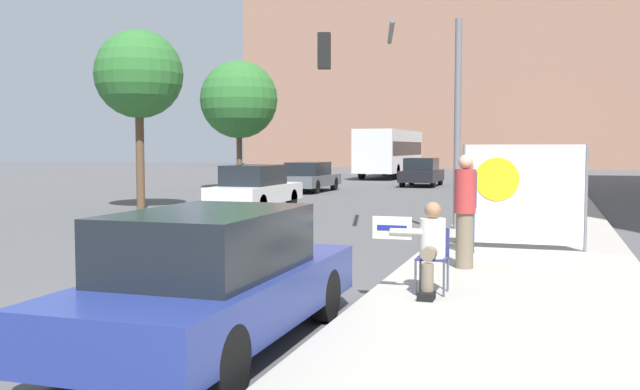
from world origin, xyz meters
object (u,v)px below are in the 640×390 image
object	(u,v)px
car_on_road_nearest	(255,188)
city_bus_on_road	(390,151)
car_on_road_midblock	(309,177)
street_tree_midblock	(239,100)
pedestrian_behind	(467,205)
street_tree_near_curb	(139,75)
seated_protester	(430,245)
traffic_light_pole	(403,86)
car_on_road_distant	(422,172)
protest_banner	(522,194)
parked_car_curbside	(214,280)
jogger_on_sidewalk	(465,210)

from	to	relation	value
car_on_road_nearest	city_bus_on_road	xyz separation A→B (m)	(-1.20, 26.71, 1.12)
car_on_road_midblock	street_tree_midblock	world-z (taller)	street_tree_midblock
pedestrian_behind	street_tree_near_curb	xyz separation A→B (m)	(-11.69, 7.74, 3.47)
pedestrian_behind	car_on_road_midblock	world-z (taller)	pedestrian_behind
seated_protester	traffic_light_pole	world-z (taller)	traffic_light_pole
seated_protester	car_on_road_distant	world-z (taller)	car_on_road_distant
protest_banner	car_on_road_midblock	world-z (taller)	protest_banner
car_on_road_nearest	car_on_road_distant	size ratio (longest dim) A/B	1.09
city_bus_on_road	pedestrian_behind	bearing A→B (deg)	-75.55
car_on_road_distant	protest_banner	bearing A→B (deg)	-75.98
pedestrian_behind	parked_car_curbside	bearing A→B (deg)	-2.93
traffic_light_pole	car_on_road_nearest	size ratio (longest dim) A/B	1.07
seated_protester	protest_banner	world-z (taller)	protest_banner
protest_banner	car_on_road_distant	xyz separation A→B (m)	(-6.09, 24.36, -0.47)
city_bus_on_road	street_tree_midblock	xyz separation A→B (m)	(-4.07, -16.30, 2.57)
protest_banner	traffic_light_pole	bearing A→B (deg)	136.16
jogger_on_sidewalk	street_tree_near_curb	distance (m)	15.55
car_on_road_midblock	car_on_road_nearest	bearing A→B (deg)	-81.62
city_bus_on_road	street_tree_near_curb	size ratio (longest dim) A/B	1.80
seated_protester	protest_banner	xyz separation A→B (m)	(1.00, 4.67, 0.39)
pedestrian_behind	car_on_road_midblock	xyz separation A→B (m)	(-9.41, 18.73, -0.34)
car_on_road_nearest	car_on_road_distant	bearing A→B (deg)	80.24
traffic_light_pole	street_tree_near_curb	bearing A→B (deg)	156.47
pedestrian_behind	protest_banner	xyz separation A→B (m)	(0.94, 0.74, 0.18)
car_on_road_nearest	street_tree_midblock	xyz separation A→B (m)	(-5.27, 10.41, 3.70)
jogger_on_sidewalk	street_tree_midblock	size ratio (longest dim) A/B	0.29
car_on_road_distant	street_tree_midblock	world-z (taller)	street_tree_midblock
car_on_road_midblock	street_tree_near_curb	world-z (taller)	street_tree_near_curb
city_bus_on_road	street_tree_near_curb	distance (m)	28.00
seated_protester	street_tree_midblock	size ratio (longest dim) A/B	0.19
jogger_on_sidewalk	car_on_road_nearest	world-z (taller)	jogger_on_sidewalk
parked_car_curbside	protest_banner	bearing A→B (deg)	68.72
street_tree_near_curb	street_tree_midblock	distance (m)	11.56
jogger_on_sidewalk	parked_car_curbside	xyz separation A→B (m)	(-2.05, -4.79, -0.38)
traffic_light_pole	car_on_road_distant	xyz separation A→B (m)	(-3.23, 21.63, -2.80)
pedestrian_behind	parked_car_curbside	size ratio (longest dim) A/B	0.38
jogger_on_sidewalk	parked_car_curbside	world-z (taller)	jogger_on_sidewalk
traffic_light_pole	city_bus_on_road	distance (m)	32.87
seated_protester	parked_car_curbside	bearing A→B (deg)	-128.64
parked_car_curbside	street_tree_near_curb	bearing A→B (deg)	124.46
traffic_light_pole	car_on_road_midblock	distance (m)	17.23
pedestrian_behind	street_tree_near_curb	size ratio (longest dim) A/B	0.28
pedestrian_behind	street_tree_midblock	distance (m)	23.56
parked_car_curbside	car_on_road_midblock	bearing A→B (deg)	106.58
seated_protester	street_tree_near_curb	distance (m)	16.88
traffic_light_pole	car_on_road_distant	distance (m)	22.04
parked_car_curbside	car_on_road_midblock	size ratio (longest dim) A/B	0.97
jogger_on_sidewalk	pedestrian_behind	bearing A→B (deg)	-74.70
pedestrian_behind	city_bus_on_road	distance (m)	36.67
pedestrian_behind	car_on_road_midblock	bearing A→B (deg)	-140.09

